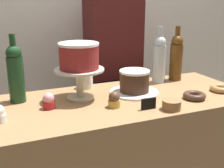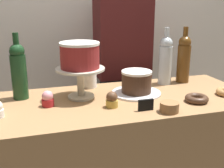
% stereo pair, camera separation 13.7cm
% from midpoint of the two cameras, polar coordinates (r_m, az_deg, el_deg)
% --- Properties ---
extents(back_wall, '(6.00, 0.05, 2.60)m').
position_cam_midpoint_polar(back_wall, '(2.15, -4.94, 14.88)').
color(back_wall, silver).
rests_on(back_wall, ground_plane).
extents(cake_stand_pedestal, '(0.24, 0.24, 0.15)m').
position_cam_midpoint_polar(cake_stand_pedestal, '(1.40, -3.57, 1.28)').
color(cake_stand_pedestal, beige).
rests_on(cake_stand_pedestal, display_counter).
extents(white_layer_cake, '(0.19, 0.19, 0.13)m').
position_cam_midpoint_polar(white_layer_cake, '(1.37, -3.65, 5.77)').
color(white_layer_cake, maroon).
rests_on(white_layer_cake, cake_stand_pedestal).
extents(silver_serving_platter, '(0.26, 0.26, 0.01)m').
position_cam_midpoint_polar(silver_serving_platter, '(1.49, 7.52, -1.83)').
color(silver_serving_platter, white).
rests_on(silver_serving_platter, display_counter).
extents(chocolate_round_cake, '(0.16, 0.16, 0.11)m').
position_cam_midpoint_polar(chocolate_round_cake, '(1.47, 7.61, 0.45)').
color(chocolate_round_cake, '#3D2619').
rests_on(chocolate_round_cake, silver_serving_platter).
extents(wine_bottle_green, '(0.08, 0.08, 0.33)m').
position_cam_midpoint_polar(wine_bottle_green, '(1.43, -15.67, 2.66)').
color(wine_bottle_green, '#193D1E').
rests_on(wine_bottle_green, display_counter).
extents(wine_bottle_amber, '(0.08, 0.08, 0.33)m').
position_cam_midpoint_polar(wine_bottle_amber, '(1.74, 16.46, 5.00)').
color(wine_bottle_amber, '#5B3814').
rests_on(wine_bottle_amber, display_counter).
extents(wine_bottle_clear, '(0.08, 0.08, 0.33)m').
position_cam_midpoint_polar(wine_bottle_clear, '(1.67, 13.02, 4.81)').
color(wine_bottle_clear, '#B2BCC1').
rests_on(wine_bottle_clear, display_counter).
extents(cupcake_strawberry, '(0.06, 0.06, 0.07)m').
position_cam_midpoint_polar(cupcake_strawberry, '(1.33, -9.93, -2.97)').
color(cupcake_strawberry, red).
rests_on(cupcake_strawberry, display_counter).
extents(cupcake_chocolate, '(0.06, 0.06, 0.07)m').
position_cam_midpoint_polar(cupcake_chocolate, '(1.29, 3.02, -3.24)').
color(cupcake_chocolate, gold).
rests_on(cupcake_chocolate, display_counter).
extents(donut_chocolate, '(0.11, 0.11, 0.03)m').
position_cam_midpoint_polar(donut_chocolate, '(1.44, 19.30, -2.83)').
color(donut_chocolate, '#472D1E').
rests_on(donut_chocolate, display_counter).
extents(cookie_stack, '(0.08, 0.08, 0.04)m').
position_cam_midpoint_polar(cookie_stack, '(1.28, 14.50, -4.57)').
color(cookie_stack, olive).
rests_on(cookie_stack, display_counter).
extents(price_sign_chalkboard, '(0.07, 0.01, 0.05)m').
position_cam_midpoint_polar(price_sign_chalkboard, '(1.27, 9.90, -4.22)').
color(price_sign_chalkboard, black).
rests_on(price_sign_chalkboard, display_counter).
extents(coffee_cup_ceramic, '(0.08, 0.08, 0.08)m').
position_cam_midpoint_polar(coffee_cup_ceramic, '(1.58, -2.00, 0.80)').
color(coffee_cup_ceramic, white).
rests_on(coffee_cup_ceramic, display_counter).
extents(barista_figure, '(0.36, 0.22, 1.60)m').
position_cam_midpoint_polar(barista_figure, '(2.00, 4.01, 1.36)').
color(barista_figure, black).
rests_on(barista_figure, ground_plane).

